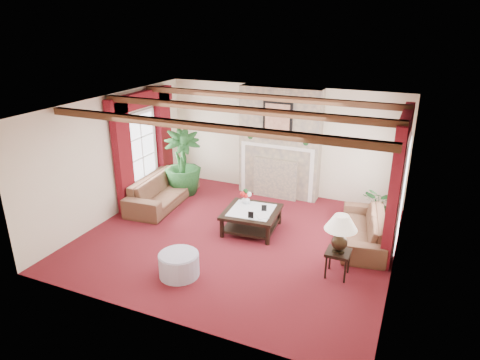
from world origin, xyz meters
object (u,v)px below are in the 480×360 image
at_px(potted_palm, 183,176).
at_px(side_table, 337,263).
at_px(sofa_left, 163,185).
at_px(coffee_table, 252,220).
at_px(ottoman, 179,265).
at_px(sofa_right, 364,224).

xyz_separation_m(potted_palm, side_table, (4.36, -2.19, -0.22)).
bearing_deg(sofa_left, side_table, -113.09).
height_order(coffee_table, ottoman, coffee_table).
relative_size(sofa_left, side_table, 4.87).
bearing_deg(sofa_left, potted_palm, -14.88).
bearing_deg(potted_palm, side_table, -26.61).
distance_m(sofa_right, ottoman, 3.70).
height_order(sofa_left, potted_palm, potted_palm).
xyz_separation_m(potted_palm, coffee_table, (2.36, -1.20, -0.23)).
height_order(potted_palm, side_table, potted_palm).
distance_m(sofa_right, side_table, 1.43).
xyz_separation_m(sofa_right, ottoman, (-2.73, -2.49, -0.19)).
height_order(potted_palm, ottoman, potted_palm).
bearing_deg(potted_palm, coffee_table, -26.97).
bearing_deg(coffee_table, sofa_right, 5.86).
height_order(sofa_right, potted_palm, potted_palm).
height_order(sofa_left, ottoman, sofa_left).
height_order(sofa_right, coffee_table, sofa_right).
bearing_deg(sofa_right, ottoman, -57.09).
bearing_deg(sofa_right, potted_palm, -109.10).
xyz_separation_m(sofa_right, potted_palm, (-4.58, 0.78, 0.06)).
bearing_deg(potted_palm, ottoman, -60.52).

